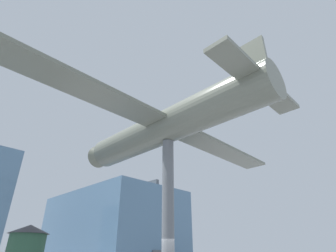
{
  "coord_description": "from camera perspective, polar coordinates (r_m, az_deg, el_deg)",
  "views": [
    {
      "loc": [
        -9.24,
        -9.0,
        1.78
      ],
      "look_at": [
        0.0,
        0.0,
        8.23
      ],
      "focal_mm": 28.0,
      "sensor_mm": 36.0,
      "label": 1
    }
  ],
  "objects": [
    {
      "name": "support_pylon_central",
      "position": [
        13.03,
        0.0,
        -18.31
      ],
      "size": [
        0.58,
        0.58,
        7.31
      ],
      "color": "slate",
      "rests_on": "ground_plane"
    },
    {
      "name": "suspended_airplane",
      "position": [
        14.53,
        -0.45,
        -0.15
      ],
      "size": [
        19.88,
        13.7,
        3.37
      ],
      "rotation": [
        0.0,
        0.0,
        -0.01
      ],
      "color": "slate",
      "rests_on": "support_pylon_central"
    },
    {
      "name": "glass_pavilion_right",
      "position": [
        32.03,
        -12.18,
        -21.85
      ],
      "size": [
        9.47,
        15.49,
        8.82
      ],
      "color": "slate",
      "rests_on": "ground_plane"
    }
  ]
}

